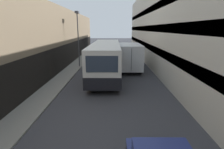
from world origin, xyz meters
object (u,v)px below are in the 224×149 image
object	(u,v)px
panel_van	(102,49)
street_lamp	(78,28)
bus	(106,58)
box_truck	(129,55)

from	to	relation	value
panel_van	street_lamp	distance (m)	10.31
panel_van	street_lamp	world-z (taller)	street_lamp
bus	box_truck	world-z (taller)	bus
box_truck	panel_van	size ratio (longest dim) A/B	1.61
box_truck	panel_van	distance (m)	11.08
bus	street_lamp	bearing A→B (deg)	132.38
bus	box_truck	distance (m)	3.69
street_lamp	bus	bearing A→B (deg)	-47.62
box_truck	street_lamp	distance (m)	6.62
bus	box_truck	xyz separation A→B (m)	(2.45, 2.75, -0.09)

